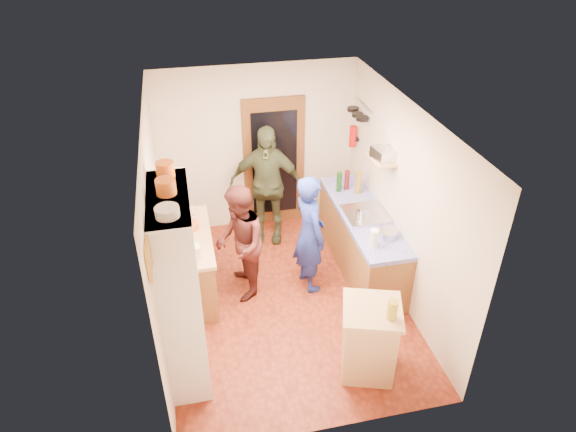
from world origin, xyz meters
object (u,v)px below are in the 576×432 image
object	(u,v)px
hutch_body	(180,288)
person_left	(242,242)
person_hob	(313,234)
right_counter_base	(361,242)
person_back	(267,185)
island_base	(369,341)

from	to	relation	value
hutch_body	person_left	xyz separation A→B (m)	(0.80, 1.12, -0.30)
person_left	person_hob	bearing A→B (deg)	86.86
right_counter_base	person_back	world-z (taller)	person_back
person_hob	person_left	size ratio (longest dim) A/B	1.05
person_hob	person_left	distance (m)	0.92
island_base	person_back	distance (m)	2.95
island_base	person_left	size ratio (longest dim) A/B	0.54
right_counter_base	person_left	xyz separation A→B (m)	(-1.70, -0.18, 0.38)
hutch_body	person_left	world-z (taller)	hutch_body
island_base	person_left	world-z (taller)	person_left
right_counter_base	island_base	xyz separation A→B (m)	(-0.55, -1.85, 0.01)
right_counter_base	person_hob	size ratio (longest dim) A/B	1.32
right_counter_base	person_back	size ratio (longest dim) A/B	1.18
hutch_body	person_left	size ratio (longest dim) A/B	1.38
hutch_body	island_base	bearing A→B (deg)	-15.65
hutch_body	island_base	distance (m)	2.13
person_left	person_back	xyz separation A→B (m)	(0.55, 1.17, 0.13)
right_counter_base	person_back	distance (m)	1.60
right_counter_base	island_base	world-z (taller)	island_base
hutch_body	island_base	size ratio (longest dim) A/B	2.56
person_hob	island_base	bearing A→B (deg)	177.25
hutch_body	person_back	world-z (taller)	hutch_body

